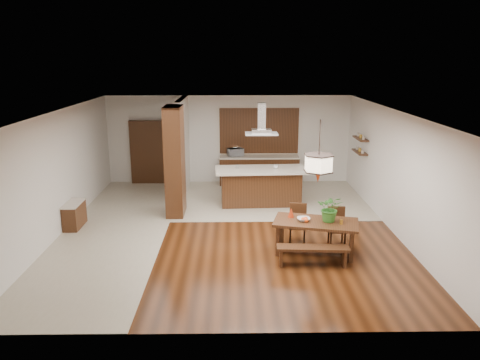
{
  "coord_description": "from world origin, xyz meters",
  "views": [
    {
      "loc": [
        0.12,
        -10.85,
        4.12
      ],
      "look_at": [
        0.3,
        0.0,
        1.25
      ],
      "focal_mm": 35.0,
      "sensor_mm": 36.0,
      "label": 1
    }
  ],
  "objects_px": {
    "dining_chair_right": "(337,227)",
    "dining_table": "(316,230)",
    "dining_chair_left": "(298,224)",
    "kitchen_island": "(261,186)",
    "fruit_bowl": "(304,219)",
    "hallway_console": "(74,215)",
    "foliage_plant": "(330,208)",
    "island_cup": "(276,167)",
    "dining_bench": "(313,256)",
    "pendant_lantern": "(319,151)",
    "range_hood": "(262,119)",
    "microwave": "(235,152)"
  },
  "relations": [
    {
      "from": "fruit_bowl",
      "to": "microwave",
      "type": "height_order",
      "value": "microwave"
    },
    {
      "from": "dining_chair_right",
      "to": "island_cup",
      "type": "xyz_separation_m",
      "value": [
        -1.12,
        3.01,
        0.68
      ]
    },
    {
      "from": "dining_table",
      "to": "fruit_bowl",
      "type": "bearing_deg",
      "value": 173.45
    },
    {
      "from": "hallway_console",
      "to": "foliage_plant",
      "type": "height_order",
      "value": "foliage_plant"
    },
    {
      "from": "pendant_lantern",
      "to": "kitchen_island",
      "type": "xyz_separation_m",
      "value": [
        -0.97,
        3.48,
        -1.7
      ]
    },
    {
      "from": "dining_chair_left",
      "to": "kitchen_island",
      "type": "height_order",
      "value": "kitchen_island"
    },
    {
      "from": "dining_table",
      "to": "island_cup",
      "type": "bearing_deg",
      "value": 99.28
    },
    {
      "from": "hallway_console",
      "to": "pendant_lantern",
      "type": "xyz_separation_m",
      "value": [
        5.7,
        -1.7,
        1.93
      ]
    },
    {
      "from": "hallway_console",
      "to": "fruit_bowl",
      "type": "distance_m",
      "value": 5.71
    },
    {
      "from": "dining_bench",
      "to": "fruit_bowl",
      "type": "bearing_deg",
      "value": 99.6
    },
    {
      "from": "hallway_console",
      "to": "kitchen_island",
      "type": "xyz_separation_m",
      "value": [
        4.74,
        1.79,
        0.23
      ]
    },
    {
      "from": "fruit_bowl",
      "to": "microwave",
      "type": "bearing_deg",
      "value": 104.01
    },
    {
      "from": "island_cup",
      "to": "dining_chair_right",
      "type": "bearing_deg",
      "value": -69.65
    },
    {
      "from": "foliage_plant",
      "to": "kitchen_island",
      "type": "bearing_deg",
      "value": 109.74
    },
    {
      "from": "dining_chair_right",
      "to": "range_hood",
      "type": "xyz_separation_m",
      "value": [
        -1.53,
        3.07,
        2.03
      ]
    },
    {
      "from": "dining_table",
      "to": "range_hood",
      "type": "distance_m",
      "value": 4.1
    },
    {
      "from": "pendant_lantern",
      "to": "microwave",
      "type": "relative_size",
      "value": 2.74
    },
    {
      "from": "dining_chair_right",
      "to": "dining_bench",
      "type": "bearing_deg",
      "value": -122.24
    },
    {
      "from": "dining_chair_right",
      "to": "island_cup",
      "type": "relative_size",
      "value": 6.84
    },
    {
      "from": "microwave",
      "to": "dining_chair_right",
      "type": "bearing_deg",
      "value": -91.92
    },
    {
      "from": "dining_chair_left",
      "to": "dining_chair_right",
      "type": "distance_m",
      "value": 0.88
    },
    {
      "from": "kitchen_island",
      "to": "fruit_bowl",
      "type": "bearing_deg",
      "value": -81.21
    },
    {
      "from": "dining_chair_left",
      "to": "microwave",
      "type": "distance_m",
      "value": 5.28
    },
    {
      "from": "dining_table",
      "to": "hallway_console",
      "type": "bearing_deg",
      "value": 163.45
    },
    {
      "from": "dining_bench",
      "to": "fruit_bowl",
      "type": "distance_m",
      "value": 0.86
    },
    {
      "from": "dining_chair_left",
      "to": "kitchen_island",
      "type": "xyz_separation_m",
      "value": [
        -0.67,
        2.86,
        0.1
      ]
    },
    {
      "from": "kitchen_island",
      "to": "microwave",
      "type": "xyz_separation_m",
      "value": [
        -0.71,
        2.2,
        0.54
      ]
    },
    {
      "from": "pendant_lantern",
      "to": "kitchen_island",
      "type": "distance_m",
      "value": 4.0
    },
    {
      "from": "dining_chair_right",
      "to": "fruit_bowl",
      "type": "relative_size",
      "value": 3.17
    },
    {
      "from": "dining_chair_right",
      "to": "dining_table",
      "type": "bearing_deg",
      "value": -140.97
    },
    {
      "from": "dining_chair_right",
      "to": "kitchen_island",
      "type": "relative_size",
      "value": 0.33
    },
    {
      "from": "kitchen_island",
      "to": "island_cup",
      "type": "relative_size",
      "value": 20.63
    },
    {
      "from": "dining_chair_right",
      "to": "dining_chair_left",
      "type": "bearing_deg",
      "value": 168.32
    },
    {
      "from": "pendant_lantern",
      "to": "microwave",
      "type": "height_order",
      "value": "pendant_lantern"
    },
    {
      "from": "hallway_console",
      "to": "microwave",
      "type": "xyz_separation_m",
      "value": [
        4.03,
        3.99,
        0.77
      ]
    },
    {
      "from": "kitchen_island",
      "to": "island_cup",
      "type": "height_order",
      "value": "island_cup"
    },
    {
      "from": "dining_bench",
      "to": "foliage_plant",
      "type": "xyz_separation_m",
      "value": [
        0.44,
        0.6,
        0.82
      ]
    },
    {
      "from": "dining_table",
      "to": "pendant_lantern",
      "type": "xyz_separation_m",
      "value": [
        -0.0,
        0.0,
        1.71
      ]
    },
    {
      "from": "dining_bench",
      "to": "dining_chair_left",
      "type": "relative_size",
      "value": 1.66
    },
    {
      "from": "hallway_console",
      "to": "dining_table",
      "type": "relative_size",
      "value": 0.46
    },
    {
      "from": "pendant_lantern",
      "to": "dining_chair_left",
      "type": "bearing_deg",
      "value": 115.27
    },
    {
      "from": "dining_bench",
      "to": "kitchen_island",
      "type": "relative_size",
      "value": 0.56
    },
    {
      "from": "fruit_bowl",
      "to": "dining_bench",
      "type": "bearing_deg",
      "value": -80.4
    },
    {
      "from": "dining_table",
      "to": "kitchen_island",
      "type": "xyz_separation_m",
      "value": [
        -0.97,
        3.48,
        0.0
      ]
    },
    {
      "from": "hallway_console",
      "to": "range_hood",
      "type": "distance_m",
      "value": 5.5
    },
    {
      "from": "dining_bench",
      "to": "island_cup",
      "type": "relative_size",
      "value": 11.52
    },
    {
      "from": "hallway_console",
      "to": "range_hood",
      "type": "relative_size",
      "value": 0.98
    },
    {
      "from": "dining_chair_right",
      "to": "microwave",
      "type": "distance_m",
      "value": 5.76
    },
    {
      "from": "foliage_plant",
      "to": "fruit_bowl",
      "type": "distance_m",
      "value": 0.61
    },
    {
      "from": "fruit_bowl",
      "to": "range_hood",
      "type": "relative_size",
      "value": 0.3
    }
  ]
}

